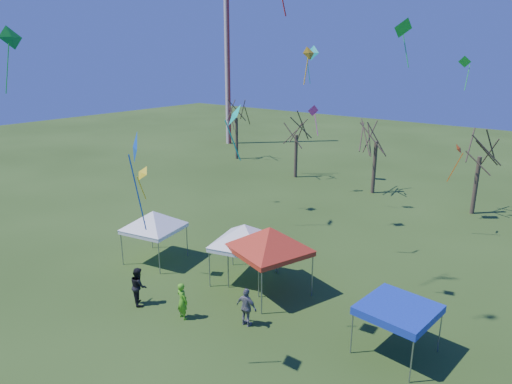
{
  "coord_description": "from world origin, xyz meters",
  "views": [
    {
      "loc": [
        13.57,
        -12.53,
        11.87
      ],
      "look_at": [
        1.3,
        3.0,
        5.85
      ],
      "focal_mm": 32.0,
      "sensor_mm": 36.0,
      "label": 1
    }
  ],
  "objects_px": {
    "person_grey": "(247,307)",
    "tree_1": "(297,119)",
    "radio_mast": "(227,49)",
    "tent_white_mid": "(244,228)",
    "person_green": "(182,301)",
    "tree_0": "(236,103)",
    "person_dark": "(139,286)",
    "tree_2": "(378,122)",
    "tent_blue": "(398,310)",
    "tree_3": "(483,136)",
    "tent_white_west": "(153,214)",
    "tent_red": "(270,232)"
  },
  "relations": [
    {
      "from": "person_grey",
      "to": "tree_1",
      "type": "bearing_deg",
      "value": -63.71
    },
    {
      "from": "tree_1",
      "to": "radio_mast",
      "type": "bearing_deg",
      "value": 151.52
    },
    {
      "from": "tent_white_mid",
      "to": "person_green",
      "type": "xyz_separation_m",
      "value": [
        0.14,
        -4.7,
        -2.12
      ]
    },
    {
      "from": "tree_0",
      "to": "person_dark",
      "type": "xyz_separation_m",
      "value": [
        17.47,
        -27.76,
        -5.53
      ]
    },
    {
      "from": "radio_mast",
      "to": "tree_2",
      "type": "bearing_deg",
      "value": -20.57
    },
    {
      "from": "tent_blue",
      "to": "person_green",
      "type": "height_order",
      "value": "tent_blue"
    },
    {
      "from": "tree_2",
      "to": "tent_white_mid",
      "type": "bearing_deg",
      "value": -85.6
    },
    {
      "from": "tree_2",
      "to": "person_grey",
      "type": "height_order",
      "value": "tree_2"
    },
    {
      "from": "tree_0",
      "to": "tree_2",
      "type": "height_order",
      "value": "tree_0"
    },
    {
      "from": "tree_1",
      "to": "tree_2",
      "type": "distance_m",
      "value": 8.42
    },
    {
      "from": "tree_2",
      "to": "tree_3",
      "type": "bearing_deg",
      "value": -2.27
    },
    {
      "from": "tent_blue",
      "to": "person_green",
      "type": "distance_m",
      "value": 9.56
    },
    {
      "from": "tree_0",
      "to": "radio_mast",
      "type": "bearing_deg",
      "value": 137.23
    },
    {
      "from": "radio_mast",
      "to": "tent_blue",
      "type": "distance_m",
      "value": 48.25
    },
    {
      "from": "tree_2",
      "to": "tent_blue",
      "type": "relative_size",
      "value": 2.73
    },
    {
      "from": "tent_white_west",
      "to": "tree_1",
      "type": "bearing_deg",
      "value": 100.99
    },
    {
      "from": "tree_2",
      "to": "tent_white_west",
      "type": "distance_m",
      "value": 21.71
    },
    {
      "from": "tree_1",
      "to": "person_dark",
      "type": "height_order",
      "value": "tree_1"
    },
    {
      "from": "tree_2",
      "to": "tent_red",
      "type": "xyz_separation_m",
      "value": [
        3.32,
        -19.82,
        -2.95
      ]
    },
    {
      "from": "tree_0",
      "to": "person_grey",
      "type": "bearing_deg",
      "value": -48.64
    },
    {
      "from": "tree_0",
      "to": "person_green",
      "type": "bearing_deg",
      "value": -53.64
    },
    {
      "from": "radio_mast",
      "to": "person_grey",
      "type": "xyz_separation_m",
      "value": [
        29.99,
        -32.56,
        -11.58
      ]
    },
    {
      "from": "tent_white_west",
      "to": "tree_2",
      "type": "bearing_deg",
      "value": 78.53
    },
    {
      "from": "tent_white_west",
      "to": "tree_3",
      "type": "bearing_deg",
      "value": 58.52
    },
    {
      "from": "person_green",
      "to": "tree_2",
      "type": "bearing_deg",
      "value": -77.67
    },
    {
      "from": "radio_mast",
      "to": "tree_3",
      "type": "distance_m",
      "value": 36.04
    },
    {
      "from": "tree_2",
      "to": "person_grey",
      "type": "bearing_deg",
      "value": -79.24
    },
    {
      "from": "tent_white_mid",
      "to": "person_grey",
      "type": "height_order",
      "value": "tent_white_mid"
    },
    {
      "from": "tent_white_west",
      "to": "person_grey",
      "type": "height_order",
      "value": "tent_white_west"
    },
    {
      "from": "tree_3",
      "to": "tent_white_west",
      "type": "height_order",
      "value": "tree_3"
    },
    {
      "from": "tree_3",
      "to": "tent_white_mid",
      "type": "height_order",
      "value": "tree_3"
    },
    {
      "from": "tree_2",
      "to": "tent_white_mid",
      "type": "height_order",
      "value": "tree_2"
    },
    {
      "from": "tent_red",
      "to": "person_grey",
      "type": "bearing_deg",
      "value": -71.54
    },
    {
      "from": "person_grey",
      "to": "tree_2",
      "type": "bearing_deg",
      "value": -81.75
    },
    {
      "from": "tent_white_west",
      "to": "person_green",
      "type": "height_order",
      "value": "tent_white_west"
    },
    {
      "from": "tree_2",
      "to": "tent_white_west",
      "type": "bearing_deg",
      "value": -101.47
    },
    {
      "from": "tree_0",
      "to": "tree_2",
      "type": "relative_size",
      "value": 1.03
    },
    {
      "from": "radio_mast",
      "to": "tree_0",
      "type": "distance_m",
      "value": 11.45
    },
    {
      "from": "person_green",
      "to": "person_grey",
      "type": "distance_m",
      "value": 3.05
    },
    {
      "from": "tree_0",
      "to": "tree_1",
      "type": "bearing_deg",
      "value": -15.18
    },
    {
      "from": "tree_1",
      "to": "tent_blue",
      "type": "distance_m",
      "value": 28.42
    },
    {
      "from": "radio_mast",
      "to": "tree_3",
      "type": "xyz_separation_m",
      "value": [
        34.03,
        -9.96,
        -6.42
      ]
    },
    {
      "from": "tree_1",
      "to": "person_green",
      "type": "relative_size",
      "value": 4.18
    },
    {
      "from": "tree_0",
      "to": "tent_white_mid",
      "type": "relative_size",
      "value": 2.06
    },
    {
      "from": "radio_mast",
      "to": "person_green",
      "type": "bearing_deg",
      "value": -51.22
    },
    {
      "from": "tree_1",
      "to": "person_green",
      "type": "height_order",
      "value": "tree_1"
    },
    {
      "from": "radio_mast",
      "to": "tree_2",
      "type": "height_order",
      "value": "radio_mast"
    },
    {
      "from": "tree_0",
      "to": "tree_1",
      "type": "height_order",
      "value": "tree_0"
    },
    {
      "from": "person_dark",
      "to": "tent_white_mid",
      "type": "bearing_deg",
      "value": -86.93
    },
    {
      "from": "tent_white_west",
      "to": "tent_blue",
      "type": "height_order",
      "value": "tent_white_west"
    }
  ]
}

